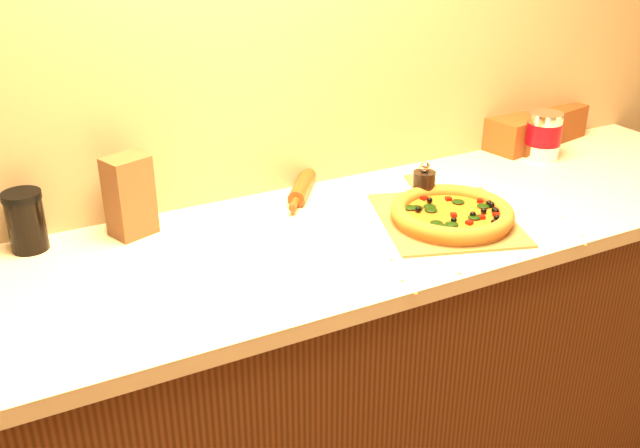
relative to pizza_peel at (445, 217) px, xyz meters
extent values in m
plane|color=#9E8460|center=(-0.36, 0.38, 0.45)|extent=(4.00, 0.00, 4.00)
cube|color=#40210D|center=(-0.36, 0.06, -0.47)|extent=(2.80, 0.65, 0.86)
cube|color=beige|center=(-0.36, 0.06, -0.02)|extent=(2.84, 0.68, 0.04)
cube|color=olive|center=(0.00, -0.01, 0.00)|extent=(0.44, 0.46, 0.01)
cube|color=olive|center=(0.07, 0.22, 0.00)|extent=(0.10, 0.16, 0.01)
cylinder|color=#A76129|center=(0.00, -0.03, 0.01)|extent=(0.30, 0.30, 0.02)
cylinder|color=orange|center=(0.00, -0.03, 0.02)|extent=(0.25, 0.25, 0.01)
torus|color=#985B1B|center=(0.00, -0.03, 0.03)|extent=(0.32, 0.32, 0.04)
ellipsoid|color=black|center=(0.04, -0.01, 0.03)|extent=(0.03, 0.03, 0.01)
sphere|color=black|center=(-0.04, -0.05, 0.03)|extent=(0.02, 0.02, 0.02)
cube|color=#8B0B05|center=(0.01, -0.08, 0.03)|extent=(0.02, 0.02, 0.01)
cylinder|color=black|center=(0.01, 0.12, 0.04)|extent=(0.06, 0.06, 0.09)
sphere|color=silver|center=(0.01, 0.12, 0.10)|extent=(0.03, 0.03, 0.03)
cylinder|color=#612F10|center=(-0.25, 0.34, 0.02)|extent=(0.18, 0.22, 0.05)
cylinder|color=#612F10|center=(-0.16, 0.46, 0.02)|extent=(0.05, 0.06, 0.02)
cylinder|color=#612F10|center=(-0.34, 0.22, 0.02)|extent=(0.05, 0.06, 0.02)
cylinder|color=silver|center=(0.56, 0.23, 0.07)|extent=(0.11, 0.11, 0.15)
cylinder|color=maroon|center=(0.56, 0.23, 0.08)|extent=(0.11, 0.11, 0.07)
cube|color=brown|center=(0.64, 0.36, 0.05)|extent=(0.42, 0.21, 0.11)
cube|color=brown|center=(-0.76, 0.29, 0.10)|extent=(0.12, 0.11, 0.20)
cylinder|color=black|center=(-1.00, 0.32, 0.06)|extent=(0.09, 0.09, 0.13)
cylinder|color=black|center=(-1.00, 0.32, 0.14)|extent=(0.09, 0.09, 0.02)
camera|label=1|loc=(-1.09, -1.37, 0.79)|focal=40.00mm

